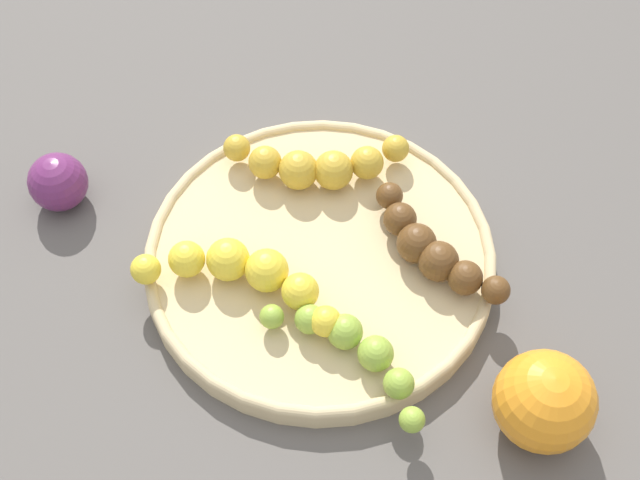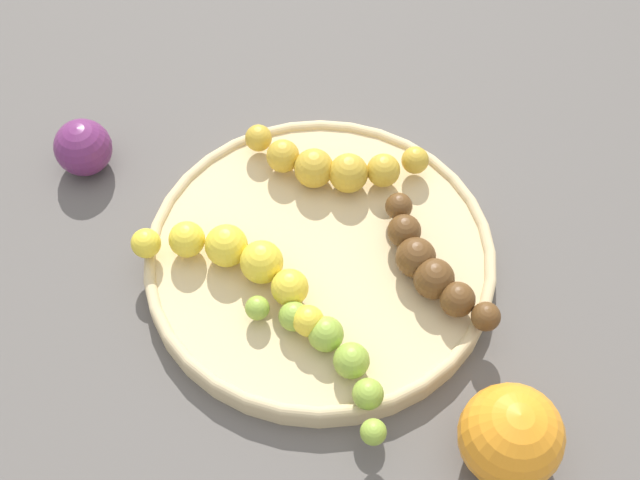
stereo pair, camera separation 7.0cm
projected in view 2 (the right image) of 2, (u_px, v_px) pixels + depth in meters
name	position (u px, v px, depth m)	size (l,w,h in m)	color
ground_plane	(320.00, 265.00, 0.74)	(2.40, 2.40, 0.00)	#56514C
fruit_bowl	(320.00, 257.00, 0.73)	(0.29, 0.29, 0.02)	#D1B784
banana_spotted	(333.00, 164.00, 0.75)	(0.06, 0.16, 0.03)	gold
banana_yellow	(239.00, 261.00, 0.69)	(0.09, 0.17, 0.04)	yellow
banana_green	(331.00, 353.00, 0.65)	(0.10, 0.13, 0.03)	#8CAD38
banana_overripe	(429.00, 265.00, 0.69)	(0.12, 0.11, 0.03)	#593819
orange_fruit	(511.00, 436.00, 0.61)	(0.08, 0.08, 0.08)	orange
plum_purple	(83.00, 147.00, 0.78)	(0.05, 0.05, 0.05)	#662659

